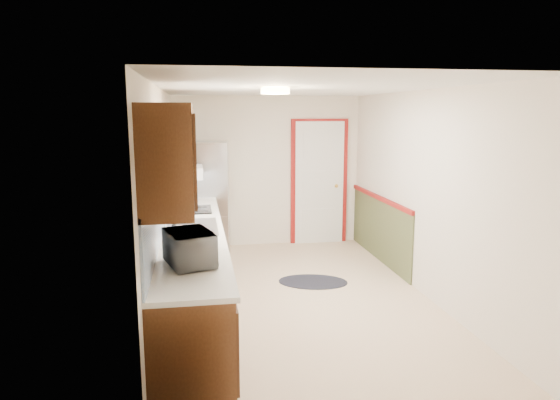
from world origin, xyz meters
name	(u,v)px	position (x,y,z in m)	size (l,w,h in m)	color
room_shell	(299,197)	(0.00, 0.00, 1.20)	(3.20, 5.20, 2.52)	beige
kitchen_run	(188,242)	(-1.24, -0.29, 0.81)	(0.63, 4.00, 2.20)	#3C1F0D
back_wall_trim	(331,192)	(0.99, 2.21, 0.89)	(1.12, 2.30, 2.08)	maroon
ceiling_fixture	(275,91)	(-0.30, -0.20, 2.36)	(0.30, 0.30, 0.06)	#FFD88C
microwave	(190,244)	(-1.20, -1.51, 1.11)	(0.49, 0.27, 0.33)	white
refrigerator	(205,199)	(-1.02, 2.05, 0.86)	(0.77, 0.75, 1.71)	#B7B7BC
rug	(313,282)	(0.30, 0.52, 0.01)	(0.88, 0.57, 0.01)	black
cooktop	(193,210)	(-1.19, 0.75, 0.95)	(0.46, 0.55, 0.02)	black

